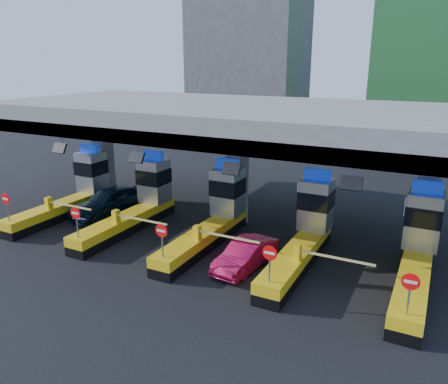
% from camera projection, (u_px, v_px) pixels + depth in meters
% --- Properties ---
extents(ground, '(120.00, 120.00, 0.00)m').
position_uv_depth(ground, '(213.00, 241.00, 23.42)').
color(ground, black).
rests_on(ground, ground).
extents(toll_canopy, '(28.00, 12.09, 7.00)m').
position_uv_depth(toll_canopy, '(237.00, 120.00, 24.10)').
color(toll_canopy, slate).
rests_on(toll_canopy, ground).
extents(toll_lane_far_left, '(4.43, 8.00, 4.16)m').
position_uv_depth(toll_lane_far_left, '(76.00, 191.00, 27.60)').
color(toll_lane_far_left, black).
rests_on(toll_lane_far_left, ground).
extents(toll_lane_left, '(4.43, 8.00, 4.16)m').
position_uv_depth(toll_lane_left, '(140.00, 202.00, 25.43)').
color(toll_lane_left, black).
rests_on(toll_lane_left, ground).
extents(toll_lane_center, '(4.43, 8.00, 4.16)m').
position_uv_depth(toll_lane_center, '(215.00, 215.00, 23.25)').
color(toll_lane_center, black).
rests_on(toll_lane_center, ground).
extents(toll_lane_right, '(4.43, 8.00, 4.16)m').
position_uv_depth(toll_lane_right, '(306.00, 231.00, 21.08)').
color(toll_lane_right, black).
rests_on(toll_lane_right, ground).
extents(toll_lane_far_right, '(4.43, 8.00, 4.16)m').
position_uv_depth(toll_lane_far_right, '(418.00, 250.00, 18.91)').
color(toll_lane_far_right, black).
rests_on(toll_lane_far_right, ground).
extents(bg_building_concrete, '(14.00, 10.00, 18.00)m').
position_uv_depth(bg_building_concrete, '(249.00, 63.00, 57.62)').
color(bg_building_concrete, '#4C4C49').
rests_on(bg_building_concrete, ground).
extents(van, '(3.36, 5.81, 1.86)m').
position_uv_depth(van, '(112.00, 201.00, 27.01)').
color(van, black).
rests_on(van, ground).
extents(red_car, '(1.87, 4.11, 1.31)m').
position_uv_depth(red_car, '(246.00, 255.00, 20.21)').
color(red_car, maroon).
rests_on(red_car, ground).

